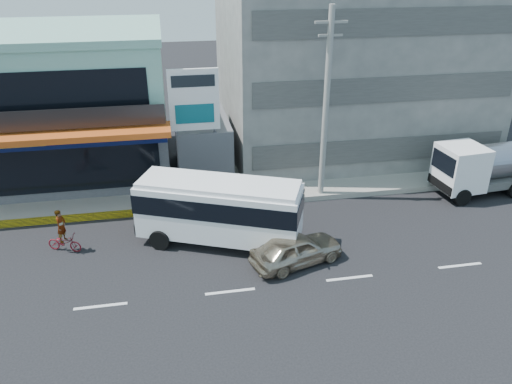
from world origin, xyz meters
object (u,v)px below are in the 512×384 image
(shop_building, at_px, (61,106))
(tanker_truck, at_px, (495,165))
(minibus, at_px, (219,207))
(utility_pole_near, at_px, (326,106))
(sedan, at_px, (297,249))
(billboard, at_px, (194,107))
(satellite_dish, at_px, (202,121))
(concrete_building, at_px, (352,41))
(motorcycle_rider, at_px, (63,238))

(shop_building, relative_size, tanker_truck, 1.65)
(shop_building, height_order, minibus, shop_building)
(utility_pole_near, distance_m, sedan, 7.94)
(billboard, bearing_deg, sedan, -64.94)
(shop_building, distance_m, satellite_dish, 8.54)
(concrete_building, height_order, utility_pole_near, concrete_building)
(satellite_dish, bearing_deg, minibus, -89.45)
(shop_building, relative_size, satellite_dish, 8.27)
(shop_building, height_order, motorcycle_rider, shop_building)
(concrete_building, bearing_deg, sedan, -117.07)
(utility_pole_near, distance_m, minibus, 7.69)
(satellite_dish, bearing_deg, tanker_truck, -16.16)
(shop_building, xyz_separation_m, tanker_truck, (23.64, -7.47, -2.44))
(utility_pole_near, bearing_deg, billboard, 164.52)
(minibus, bearing_deg, satellite_dish, 90.55)
(concrete_building, xyz_separation_m, motorcycle_rider, (-16.91, -10.67, -6.32))
(billboard, height_order, utility_pole_near, utility_pole_near)
(utility_pole_near, relative_size, sedan, 2.44)
(concrete_building, xyz_separation_m, utility_pole_near, (-4.00, -7.60, -1.85))
(shop_building, bearing_deg, utility_pole_near, -25.06)
(concrete_building, xyz_separation_m, sedan, (-6.90, -13.50, -6.30))
(billboard, xyz_separation_m, motorcycle_rider, (-6.41, -4.87, -4.25))
(minibus, bearing_deg, utility_pole_near, 31.33)
(concrete_building, relative_size, motorcycle_rider, 7.80)
(minibus, xyz_separation_m, tanker_truck, (15.57, 2.68, -0.29))
(motorcycle_rider, bearing_deg, utility_pole_near, 13.36)
(shop_building, distance_m, minibus, 13.15)
(concrete_building, distance_m, utility_pole_near, 8.79)
(minibus, height_order, tanker_truck, minibus)
(sedan, distance_m, tanker_truck, 13.51)
(minibus, distance_m, sedan, 3.97)
(minibus, relative_size, motorcycle_rider, 3.76)
(sedan, xyz_separation_m, motorcycle_rider, (-10.01, 2.83, -0.02))
(concrete_building, height_order, sedan, concrete_building)
(satellite_dish, xyz_separation_m, motorcycle_rider, (-6.91, -6.67, -2.90))
(billboard, xyz_separation_m, utility_pole_near, (6.50, -1.80, 0.22))
(minibus, bearing_deg, billboard, 96.00)
(shop_building, distance_m, sedan, 17.00)
(billboard, distance_m, utility_pole_near, 6.75)
(concrete_building, xyz_separation_m, minibus, (-9.93, -11.21, -5.16))
(minibus, distance_m, motorcycle_rider, 7.10)
(utility_pole_near, bearing_deg, motorcycle_rider, -166.64)
(shop_building, bearing_deg, satellite_dish, -20.21)
(satellite_dish, bearing_deg, concrete_building, 21.80)
(minibus, relative_size, tanker_truck, 1.03)
(tanker_truck, height_order, motorcycle_rider, tanker_truck)
(shop_building, xyz_separation_m, motorcycle_rider, (1.09, -9.61, -3.32))
(shop_building, height_order, sedan, shop_building)
(billboard, distance_m, motorcycle_rider, 9.10)
(tanker_truck, bearing_deg, motorcycle_rider, -174.59)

